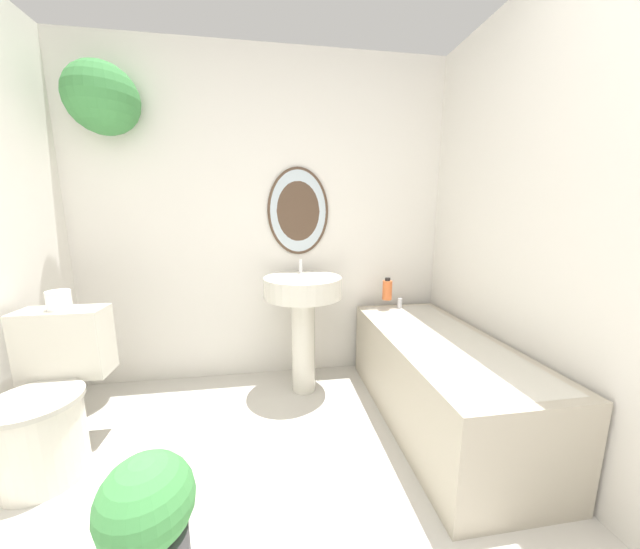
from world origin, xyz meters
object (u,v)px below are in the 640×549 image
object	(u,v)px
shampoo_bottle	(387,290)
toilet_paper_roll	(59,300)
bathtub	(438,377)
toilet	(50,402)
pedestal_sink	(303,306)
potted_plant	(148,512)

from	to	relation	value
shampoo_bottle	toilet_paper_roll	distance (m)	2.03
bathtub	shampoo_bottle	distance (m)	0.74
toilet	pedestal_sink	bearing A→B (deg)	20.98
shampoo_bottle	potted_plant	bearing A→B (deg)	-136.45
potted_plant	toilet_paper_roll	bearing A→B (deg)	129.72
toilet_paper_roll	pedestal_sink	bearing A→B (deg)	13.83
toilet	bathtub	world-z (taller)	toilet
toilet	bathtub	distance (m)	2.09
bathtub	potted_plant	size ratio (longest dim) A/B	3.30
pedestal_sink	toilet_paper_roll	world-z (taller)	pedestal_sink
toilet	toilet_paper_roll	xyz separation A→B (m)	(0.00, 0.18, 0.48)
toilet	pedestal_sink	size ratio (longest dim) A/B	0.82
shampoo_bottle	toilet	bearing A→B (deg)	-162.00
toilet	potted_plant	size ratio (longest dim) A/B	1.73
shampoo_bottle	bathtub	bearing A→B (deg)	-79.40
pedestal_sink	toilet_paper_roll	size ratio (longest dim) A/B	8.48
toilet_paper_roll	toilet	bearing A→B (deg)	-90.00
toilet_paper_roll	bathtub	bearing A→B (deg)	-3.96
bathtub	potted_plant	distance (m)	1.57
bathtub	shampoo_bottle	xyz separation A→B (m)	(-0.11, 0.61, 0.41)
potted_plant	toilet_paper_roll	distance (m)	1.18
pedestal_sink	bathtub	size ratio (longest dim) A/B	0.64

